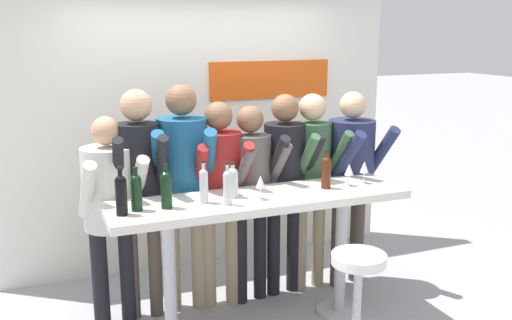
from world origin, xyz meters
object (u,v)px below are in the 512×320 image
wine_bottle_5 (326,171)px  wine_glass_0 (349,170)px  tasting_table (260,219)px  wine_bottle_4 (121,193)px  bar_stool (358,289)px  wine_glass_2 (261,182)px  wine_bottle_2 (233,181)px  person_center (220,183)px  wine_bottle_0 (204,184)px  person_left (139,178)px  person_far_left (110,200)px  wine_glass_1 (364,168)px  wine_bottle_1 (227,186)px  person_center_left (183,174)px  person_far_right (312,170)px  person_center_right (251,183)px  wine_bottle_6 (136,191)px  person_right (285,172)px  wine_bottle_3 (166,188)px  person_rightmost (351,169)px

wine_bottle_5 → wine_glass_0: 0.20m
tasting_table → wine_bottle_4: wine_bottle_4 is taller
bar_stool → wine_glass_2: size_ratio=4.24×
wine_bottle_2 → wine_glass_0: 0.93m
wine_bottle_5 → person_center: bearing=146.1°
wine_bottle_0 → tasting_table: bearing=0.9°
person_left → person_far_left: bearing=-171.5°
bar_stool → wine_glass_1: size_ratio=4.24×
person_center → person_left: bearing=-174.7°
wine_bottle_5 → wine_bottle_1: bearing=-171.7°
person_center_left → person_far_right: person_center_left is taller
person_far_left → person_center: bearing=-7.3°
person_center_right → wine_bottle_0: bearing=-146.5°
wine_bottle_4 → wine_glass_0: (1.74, 0.06, -0.02)m
tasting_table → wine_glass_1: 0.94m
person_left → wine_bottle_6: person_left is taller
bar_stool → person_center_left: bearing=129.4°
person_center_left → person_right: person_center_left is taller
bar_stool → wine_glass_2: (-0.51, 0.51, 0.68)m
person_left → wine_bottle_6: bearing=-96.2°
person_center_left → person_right: (0.85, -0.04, -0.06)m
wine_bottle_0 → bar_stool: bearing=-32.5°
tasting_table → person_center_right: (0.11, 0.46, 0.15)m
person_center_left → wine_bottle_3: (-0.26, -0.56, 0.06)m
bar_stool → wine_bottle_4: wine_bottle_4 is taller
wine_glass_2 → bar_stool: bearing=-44.7°
person_left → wine_bottle_2: 0.74m
wine_bottle_3 → wine_glass_1: (1.58, 0.05, -0.02)m
person_center_left → wine_bottle_2: size_ratio=7.12×
wine_glass_0 → wine_glass_2: bearing=-174.0°
bar_stool → person_center: size_ratio=0.44×
bar_stool → person_far_left: bearing=144.0°
person_center_right → wine_bottle_5: bearing=-53.8°
tasting_table → person_far_left: 1.13m
wine_bottle_4 → wine_glass_0: wine_bottle_4 is taller
tasting_table → wine_bottle_2: bearing=167.3°
person_far_right → wine_bottle_2: bearing=-156.3°
tasting_table → wine_bottle_4: (-1.00, -0.06, 0.32)m
tasting_table → wine_bottle_0: (-0.43, -0.01, 0.31)m
wine_bottle_1 → bar_stool: bearing=-31.4°
wine_bottle_3 → wine_glass_1: size_ratio=1.75×
person_rightmost → wine_bottle_1: size_ratio=5.67×
wine_bottle_3 → person_far_right: bearing=20.9°
tasting_table → wine_glass_0: 0.80m
wine_bottle_6 → wine_bottle_2: bearing=4.1°
person_far_right → wine_bottle_5: bearing=-108.9°
person_center_left → person_center_right: size_ratio=1.11×
bar_stool → wine_bottle_3: size_ratio=2.43×
bar_stool → wine_bottle_3: 1.48m
bar_stool → person_left: (-1.26, 1.09, 0.64)m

